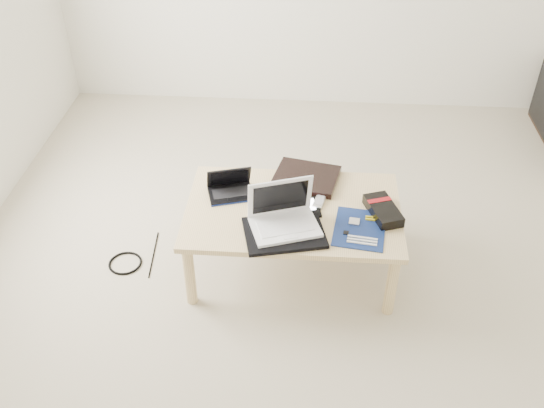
# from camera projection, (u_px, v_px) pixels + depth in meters

# --- Properties ---
(ground) EXTENTS (4.00, 4.00, 0.00)m
(ground) POSITION_uv_depth(u_px,v_px,m) (323.00, 276.00, 3.27)
(ground) COLOR #B6AB94
(ground) RESTS_ON ground
(coffee_table) EXTENTS (1.10, 0.70, 0.40)m
(coffee_table) POSITION_uv_depth(u_px,v_px,m) (293.00, 216.00, 3.13)
(coffee_table) COLOR #E0C387
(coffee_table) RESTS_ON ground
(book) EXTENTS (0.39, 0.35, 0.03)m
(book) POSITION_uv_depth(u_px,v_px,m) (306.00, 177.00, 3.29)
(book) COLOR black
(book) RESTS_ON coffee_table
(netbook) EXTENTS (0.27, 0.23, 0.15)m
(netbook) POSITION_uv_depth(u_px,v_px,m) (230.00, 188.00, 3.18)
(netbook) COLOR black
(netbook) RESTS_ON coffee_table
(tablet) EXTENTS (0.24, 0.20, 0.01)m
(tablet) POSITION_uv_depth(u_px,v_px,m) (298.00, 208.00, 3.09)
(tablet) COLOR black
(tablet) RESTS_ON coffee_table
(remote) EXTENTS (0.10, 0.22, 0.02)m
(remote) POSITION_uv_depth(u_px,v_px,m) (322.00, 196.00, 3.16)
(remote) COLOR #B8B8BC
(remote) RESTS_ON coffee_table
(neoprene_sleeve) EXTENTS (0.44, 0.36, 0.02)m
(neoprene_sleeve) POSITION_uv_depth(u_px,v_px,m) (284.00, 233.00, 2.93)
(neoprene_sleeve) COLOR black
(neoprene_sleeve) RESTS_ON coffee_table
(white_laptop) EXTENTS (0.38, 0.32, 0.23)m
(white_laptop) POSITION_uv_depth(u_px,v_px,m) (283.00, 217.00, 2.94)
(white_laptop) COLOR white
(white_laptop) RESTS_ON neoprene_sleeve
(motherboard) EXTENTS (0.29, 0.34, 0.01)m
(motherboard) POSITION_uv_depth(u_px,v_px,m) (360.00, 229.00, 2.96)
(motherboard) COLOR #0C1D4E
(motherboard) RESTS_ON coffee_table
(gpu_box) EXTENTS (0.20, 0.27, 0.05)m
(gpu_box) POSITION_uv_depth(u_px,v_px,m) (383.00, 210.00, 3.04)
(gpu_box) COLOR black
(gpu_box) RESTS_ON coffee_table
(cable_coil) EXTENTS (0.13, 0.13, 0.01)m
(cable_coil) POSITION_uv_depth(u_px,v_px,m) (263.00, 216.00, 3.04)
(cable_coil) COLOR black
(cable_coil) RESTS_ON coffee_table
(floor_cable_coil) EXTENTS (0.24, 0.24, 0.01)m
(floor_cable_coil) POSITION_uv_depth(u_px,v_px,m) (125.00, 263.00, 3.35)
(floor_cable_coil) COLOR black
(floor_cable_coil) RESTS_ON ground
(floor_cable_trail) EXTENTS (0.04, 0.37, 0.01)m
(floor_cable_trail) POSITION_uv_depth(u_px,v_px,m) (154.00, 254.00, 3.41)
(floor_cable_trail) COLOR black
(floor_cable_trail) RESTS_ON ground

